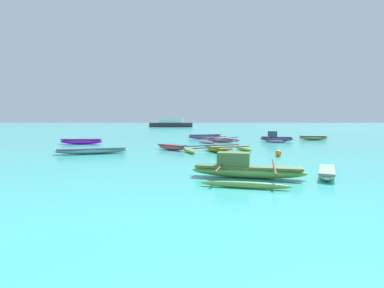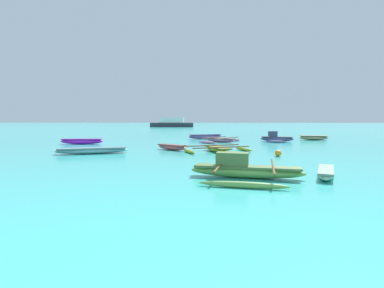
% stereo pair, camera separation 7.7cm
% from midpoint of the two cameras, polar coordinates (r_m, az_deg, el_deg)
% --- Properties ---
extents(moored_boat_0, '(4.16, 1.99, 0.35)m').
position_cam_midpoint_polar(moored_boat_0, '(18.36, -18.54, -1.15)').
color(moored_boat_0, '#81BFC4').
rests_on(moored_boat_0, ground_plane).
extents(moored_boat_1, '(2.91, 3.62, 0.91)m').
position_cam_midpoint_polar(moored_boat_1, '(27.40, 15.62, 1.10)').
color(moored_boat_1, slate).
rests_on(moored_boat_1, ground_plane).
extents(moored_boat_2, '(2.66, 1.32, 0.43)m').
position_cam_midpoint_polar(moored_boat_2, '(30.20, 22.00, 1.16)').
color(moored_boat_2, tan).
rests_on(moored_boat_2, ground_plane).
extents(moored_boat_3, '(3.80, 4.24, 0.40)m').
position_cam_midpoint_polar(moored_boat_3, '(25.71, 5.28, 0.77)').
color(moored_boat_3, '#C2749C').
rests_on(moored_boat_3, ground_plane).
extents(moored_boat_4, '(1.41, 2.43, 0.30)m').
position_cam_midpoint_polar(moored_boat_4, '(11.64, 24.13, -4.93)').
color(moored_boat_4, '#9ED6AF').
rests_on(moored_boat_4, ground_plane).
extents(moored_boat_5, '(4.34, 3.32, 0.37)m').
position_cam_midpoint_polar(moored_boat_5, '(18.43, 4.72, -0.96)').
color(moored_boat_5, '#8F9F24').
rests_on(moored_boat_5, ground_plane).
extents(moored_boat_6, '(4.02, 3.87, 0.88)m').
position_cam_midpoint_polar(moored_boat_6, '(10.66, 9.91, -4.80)').
color(moored_boat_6, '#71A94E').
rests_on(moored_boat_6, ground_plane).
extents(moored_boat_7, '(2.13, 1.71, 0.36)m').
position_cam_midpoint_polar(moored_boat_7, '(19.41, -3.95, -0.56)').
color(moored_boat_7, '#C55B5E').
rests_on(moored_boat_7, ground_plane).
extents(moored_boat_8, '(3.38, 0.88, 0.42)m').
position_cam_midpoint_polar(moored_boat_8, '(25.24, -20.36, 0.51)').
color(moored_boat_8, '#C024E0').
rests_on(moored_boat_8, ground_plane).
extents(moored_boat_9, '(3.43, 1.65, 0.45)m').
position_cam_midpoint_polar(moored_boat_9, '(29.47, 2.43, 1.46)').
color(moored_boat_9, '#785A9F').
rests_on(moored_boat_9, ground_plane).
extents(mooring_buoy_0, '(0.35, 0.35, 0.35)m').
position_cam_midpoint_polar(mooring_buoy_0, '(16.85, 15.99, -1.70)').
color(mooring_buoy_0, orange).
rests_on(mooring_buoy_0, ground_plane).
extents(distant_ferry, '(9.52, 2.09, 2.09)m').
position_cam_midpoint_polar(distant_ferry, '(67.07, -4.03, 3.98)').
color(distant_ferry, '#2D333D').
rests_on(distant_ferry, ground_plane).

